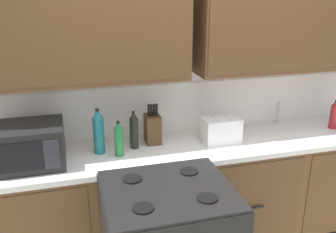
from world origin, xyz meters
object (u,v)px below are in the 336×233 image
Objects in this scene: knife_block at (153,128)px; bottle_red at (335,115)px; bottle_green at (119,139)px; bottle_teal at (99,132)px; microwave at (27,146)px; toaster at (221,130)px; bottle_dark at (134,130)px.

knife_block reaches higher than bottle_red.
bottle_red is (1.81, 0.05, -0.01)m from bottle_green.
knife_block is at bearing 10.86° from bottle_teal.
bottle_green reaches higher than bottle_red.
bottle_teal is (0.48, 0.07, 0.02)m from microwave.
bottle_green is (0.60, -0.02, -0.01)m from microwave.
toaster is 0.84× the size of bottle_teal.
bottle_red reaches higher than toaster.
bottle_dark is at bearing 178.31° from bottle_red.
knife_block is (-0.51, 0.12, 0.02)m from toaster.
knife_block reaches higher than bottle_green.
bottle_green is at bearing -178.30° from bottle_red.
bottle_green is at bearing -176.99° from toaster.
knife_block is at bearing 21.00° from bottle_dark.
toaster is at bearing -13.42° from knife_block.
bottle_teal is at bearing 147.02° from bottle_green.
bottle_teal is 0.26m from bottle_dark.
knife_block is 0.17m from bottle_dark.
toaster is 0.99× the size of bottle_dark.
bottle_green is at bearing -1.70° from microwave.
bottle_dark is (-0.15, -0.06, 0.02)m from knife_block.
knife_block is 1.26× the size of bottle_red.
bottle_green is 0.16m from bottle_dark.
bottle_teal is at bearing -169.14° from knife_block.
bottle_teal is 1.17× the size of bottle_dark.
bottle_teal is 1.94m from bottle_red.
toaster is at bearing 0.96° from microwave.
bottle_dark is (-0.66, 0.06, 0.04)m from toaster.
bottle_red is at bearing 0.69° from toaster.
bottle_red is at bearing -4.05° from knife_block.
microwave is 0.90m from knife_block.
knife_block reaches higher than toaster.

